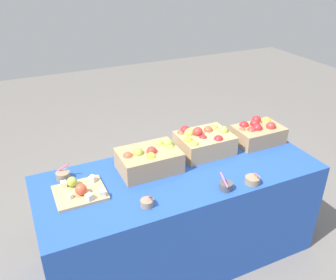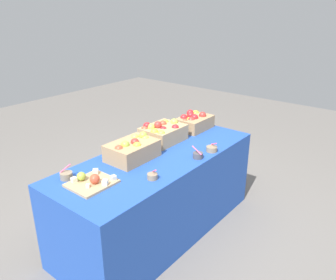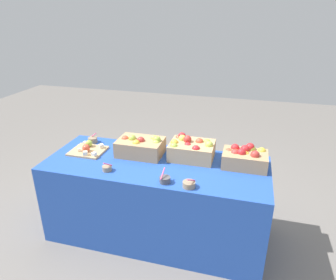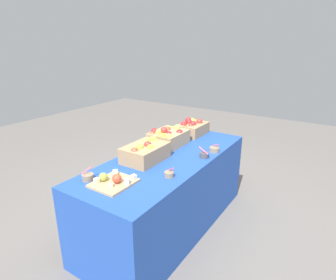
{
  "view_description": "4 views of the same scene",
  "coord_description": "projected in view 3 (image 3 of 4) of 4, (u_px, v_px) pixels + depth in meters",
  "views": [
    {
      "loc": [
        -0.92,
        -1.77,
        2.04
      ],
      "look_at": [
        -0.11,
        -0.04,
        1.03
      ],
      "focal_mm": 38.07,
      "sensor_mm": 36.0,
      "label": 1
    },
    {
      "loc": [
        -1.94,
        -1.67,
        1.9
      ],
      "look_at": [
        0.11,
        -0.02,
        0.85
      ],
      "focal_mm": 35.93,
      "sensor_mm": 36.0,
      "label": 2
    },
    {
      "loc": [
        0.7,
        -2.18,
        1.93
      ],
      "look_at": [
        0.11,
        0.01,
        0.96
      ],
      "focal_mm": 32.3,
      "sensor_mm": 36.0,
      "label": 3
    },
    {
      "loc": [
        -2.0,
        -1.32,
        1.73
      ],
      "look_at": [
        0.05,
        0.03,
        0.88
      ],
      "focal_mm": 30.02,
      "sensor_mm": 36.0,
      "label": 4
    }
  ],
  "objects": [
    {
      "name": "table",
      "position": [
        156.0,
        199.0,
        2.72
      ],
      "size": [
        1.9,
        0.76,
        0.74
      ],
      "primitive_type": "cube",
      "color": "#234CAD",
      "rests_on": "ground_plane"
    },
    {
      "name": "sample_bowl_far",
      "position": [
        107.0,
        168.0,
        2.44
      ],
      "size": [
        0.08,
        0.08,
        0.09
      ],
      "color": "gray",
      "rests_on": "table"
    },
    {
      "name": "sample_bowl_mid",
      "position": [
        189.0,
        184.0,
        2.21
      ],
      "size": [
        0.09,
        0.1,
        0.09
      ],
      "color": "gray",
      "rests_on": "table"
    },
    {
      "name": "sample_bowl_near",
      "position": [
        93.0,
        140.0,
        2.96
      ],
      "size": [
        0.09,
        0.09,
        0.11
      ],
      "color": "gray",
      "rests_on": "table"
    },
    {
      "name": "sample_bowl_extra",
      "position": [
        165.0,
        180.0,
        2.27
      ],
      "size": [
        0.08,
        0.1,
        0.1
      ],
      "color": "#4C4C51",
      "rests_on": "table"
    },
    {
      "name": "apple_crate_right",
      "position": [
        141.0,
        146.0,
        2.69
      ],
      "size": [
        0.4,
        0.28,
        0.19
      ],
      "color": "tan",
      "rests_on": "table"
    },
    {
      "name": "apple_crate_middle",
      "position": [
        191.0,
        149.0,
        2.63
      ],
      "size": [
        0.38,
        0.29,
        0.2
      ],
      "color": "tan",
      "rests_on": "table"
    },
    {
      "name": "apple_crate_left",
      "position": [
        244.0,
        157.0,
        2.49
      ],
      "size": [
        0.36,
        0.25,
        0.18
      ],
      "color": "tan",
      "rests_on": "table"
    },
    {
      "name": "cutting_board_front",
      "position": [
        88.0,
        149.0,
        2.77
      ],
      "size": [
        0.3,
        0.27,
        0.09
      ],
      "color": "tan",
      "rests_on": "table"
    },
    {
      "name": "ground_plane",
      "position": [
        157.0,
        232.0,
        2.87
      ],
      "size": [
        10.0,
        10.0,
        0.0
      ],
      "primitive_type": "plane",
      "color": "slate"
    }
  ]
}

